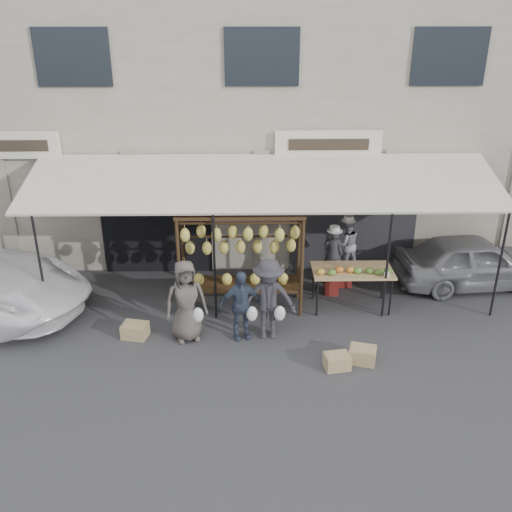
{
  "coord_description": "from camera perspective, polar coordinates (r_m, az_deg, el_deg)",
  "views": [
    {
      "loc": [
        -0.33,
        -9.26,
        6.09
      ],
      "look_at": [
        -0.16,
        1.4,
        1.3
      ],
      "focal_mm": 40.0,
      "sensor_mm": 36.0,
      "label": 1
    }
  ],
  "objects": [
    {
      "name": "ground_plane",
      "position": [
        11.09,
        0.95,
        -9.12
      ],
      "size": [
        90.0,
        90.0,
        0.0
      ],
      "primitive_type": "plane",
      "color": "#2D2D30"
    },
    {
      "name": "customer_mid",
      "position": [
        11.05,
        -1.57,
        -4.93
      ],
      "size": [
        0.9,
        0.54,
        1.43
      ],
      "primitive_type": "imported",
      "rotation": [
        0.0,
        0.0,
        0.24
      ],
      "color": "#374256",
      "rests_on": "ground_plane"
    },
    {
      "name": "stool_left",
      "position": [
        13.02,
        7.54,
        -2.9
      ],
      "size": [
        0.33,
        0.33,
        0.42
      ],
      "primitive_type": "cube",
      "rotation": [
        0.0,
        0.0,
        -0.1
      ],
      "color": "maroon",
      "rests_on": "ground_plane"
    },
    {
      "name": "customer_left",
      "position": [
        11.03,
        -7.01,
        -4.49
      ],
      "size": [
        0.92,
        0.73,
        1.66
      ],
      "primitive_type": "imported",
      "rotation": [
        0.0,
        0.0,
        0.28
      ],
      "color": "#4C453F",
      "rests_on": "ground_plane"
    },
    {
      "name": "produce_table",
      "position": [
        12.17,
        9.67,
        -1.54
      ],
      "size": [
        1.7,
        0.9,
        1.04
      ],
      "color": "tan",
      "rests_on": "ground_plane"
    },
    {
      "name": "sedan",
      "position": [
        14.04,
        20.95,
        -0.48
      ],
      "size": [
        3.71,
        1.77,
        1.23
      ],
      "primitive_type": "imported",
      "rotation": [
        0.0,
        0.0,
        1.66
      ],
      "color": "gray",
      "rests_on": "ground_plane"
    },
    {
      "name": "crate_far",
      "position": [
        11.59,
        -12.0,
        -7.29
      ],
      "size": [
        0.54,
        0.45,
        0.29
      ],
      "primitive_type": "cube",
      "rotation": [
        0.0,
        0.0,
        -0.19
      ],
      "color": "tan",
      "rests_on": "ground_plane"
    },
    {
      "name": "vendor_left",
      "position": [
        12.68,
        7.73,
        0.24
      ],
      "size": [
        0.48,
        0.38,
        1.14
      ],
      "primitive_type": "imported",
      "rotation": [
        0.0,
        0.0,
        2.87
      ],
      "color": "#2E2E35",
      "rests_on": "stool_left"
    },
    {
      "name": "awning",
      "position": [
        12.07,
        0.73,
        7.24
      ],
      "size": [
        10.0,
        2.35,
        2.92
      ],
      "color": "beige",
      "rests_on": "ground_plane"
    },
    {
      "name": "crate_near_a",
      "position": [
        10.57,
        8.11,
        -10.39
      ],
      "size": [
        0.5,
        0.41,
        0.27
      ],
      "primitive_type": "cube",
      "rotation": [
        0.0,
        0.0,
        0.17
      ],
      "color": "tan",
      "rests_on": "ground_plane"
    },
    {
      "name": "crate_near_b",
      "position": [
        10.8,
        10.6,
        -9.69
      ],
      "size": [
        0.56,
        0.49,
        0.29
      ],
      "primitive_type": "cube",
      "rotation": [
        0.0,
        0.0,
        -0.28
      ],
      "color": "tan",
      "rests_on": "ground_plane"
    },
    {
      "name": "stool_right",
      "position": [
        13.43,
        8.84,
        -2.07
      ],
      "size": [
        0.35,
        0.35,
        0.43
      ],
      "primitive_type": "cube",
      "rotation": [
        0.0,
        0.0,
        0.16
      ],
      "color": "maroon",
      "rests_on": "ground_plane"
    },
    {
      "name": "vendor_right",
      "position": [
        13.09,
        9.07,
        1.17
      ],
      "size": [
        0.67,
        0.56,
        1.22
      ],
      "primitive_type": "imported",
      "rotation": [
        0.0,
        0.0,
        3.33
      ],
      "color": "#9595A2",
      "rests_on": "stool_right"
    },
    {
      "name": "shophouse",
      "position": [
        15.95,
        0.28,
        15.38
      ],
      "size": [
        24.0,
        6.15,
        7.3
      ],
      "color": "#B3A797",
      "rests_on": "ground_plane"
    },
    {
      "name": "customer_right",
      "position": [
        11.01,
        1.26,
        -4.36
      ],
      "size": [
        1.08,
        0.62,
        1.66
      ],
      "primitive_type": "imported",
      "rotation": [
        0.0,
        0.0,
        0.01
      ],
      "color": "#2E2D32",
      "rests_on": "ground_plane"
    },
    {
      "name": "banana_rack",
      "position": [
        11.73,
        -1.56,
        1.5
      ],
      "size": [
        2.6,
        0.9,
        2.24
      ],
      "color": "black",
      "rests_on": "ground_plane"
    }
  ]
}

